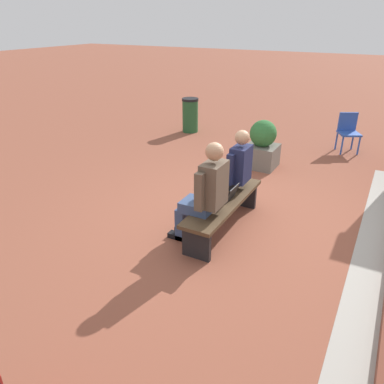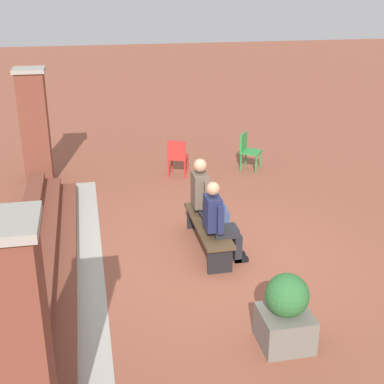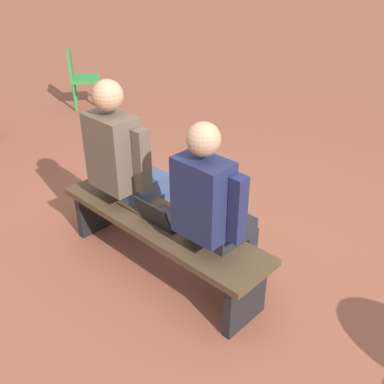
{
  "view_description": "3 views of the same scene",
  "coord_description": "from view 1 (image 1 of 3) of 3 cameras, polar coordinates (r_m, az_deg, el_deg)",
  "views": [
    {
      "loc": [
        4.57,
        1.85,
        2.72
      ],
      "look_at": [
        0.54,
        -0.34,
        0.57
      ],
      "focal_mm": 35.0,
      "sensor_mm": 36.0,
      "label": 1
    },
    {
      "loc": [
        -7.23,
        1.85,
        4.09
      ],
      "look_at": [
        0.55,
        0.26,
        0.92
      ],
      "focal_mm": 50.0,
      "sensor_mm": 36.0,
      "label": 2
    },
    {
      "loc": [
        -1.71,
        1.85,
        2.22
      ],
      "look_at": [
        0.02,
        0.05,
        0.81
      ],
      "focal_mm": 42.0,
      "sensor_mm": 36.0,
      "label": 3
    }
  ],
  "objects": [
    {
      "name": "ground_plane",
      "position": [
        5.63,
        5.74,
        -3.89
      ],
      "size": [
        60.0,
        60.0,
        0.0
      ],
      "primitive_type": "plane",
      "color": "brown"
    },
    {
      "name": "concrete_strip",
      "position": [
        5.02,
        25.26,
        -10.33
      ],
      "size": [
        6.94,
        0.4,
        0.01
      ],
      "primitive_type": "cube",
      "color": "#A8A399",
      "rests_on": "ground"
    },
    {
      "name": "bench",
      "position": [
        5.17,
        4.86,
        -2.19
      ],
      "size": [
        1.8,
        0.44,
        0.45
      ],
      "color": "#4C3823",
      "rests_on": "ground"
    },
    {
      "name": "person_student",
      "position": [
        5.43,
        6.32,
        3.23
      ],
      "size": [
        0.53,
        0.67,
        1.32
      ],
      "color": "#232328",
      "rests_on": "ground"
    },
    {
      "name": "person_adult",
      "position": [
        4.67,
        2.06,
        0.03
      ],
      "size": [
        0.57,
        0.72,
        1.4
      ],
      "color": "#384C75",
      "rests_on": "ground"
    },
    {
      "name": "laptop",
      "position": [
        5.14,
        5.26,
        -0.56
      ],
      "size": [
        0.32,
        0.29,
        0.21
      ],
      "color": "black",
      "rests_on": "bench"
    },
    {
      "name": "plastic_chair_by_pillar",
      "position": [
        8.96,
        22.71,
        8.73
      ],
      "size": [
        0.57,
        0.57,
        0.84
      ],
      "color": "#2D56B7",
      "rests_on": "ground"
    },
    {
      "name": "planter",
      "position": [
        7.5,
        10.65,
        6.96
      ],
      "size": [
        0.6,
        0.6,
        0.94
      ],
      "color": "#6B665B",
      "rests_on": "ground"
    },
    {
      "name": "litter_bin",
      "position": [
        9.81,
        -0.27,
        11.64
      ],
      "size": [
        0.42,
        0.42,
        0.86
      ],
      "color": "#23562D",
      "rests_on": "ground"
    }
  ]
}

